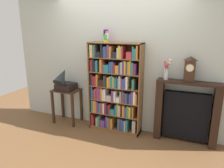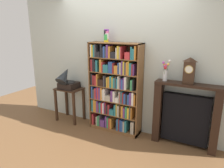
{
  "view_description": "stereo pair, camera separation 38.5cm",
  "coord_description": "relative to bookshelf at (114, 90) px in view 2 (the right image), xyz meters",
  "views": [
    {
      "loc": [
        1.32,
        -3.38,
        1.92
      ],
      "look_at": [
        -0.07,
        0.08,
        0.92
      ],
      "focal_mm": 33.08,
      "sensor_mm": 36.0,
      "label": 1
    },
    {
      "loc": [
        1.67,
        -3.22,
        1.92
      ],
      "look_at": [
        -0.07,
        0.08,
        0.92
      ],
      "focal_mm": 33.08,
      "sensor_mm": 36.0,
      "label": 2
    }
  ],
  "objects": [
    {
      "name": "wall_back",
      "position": [
        0.12,
        0.2,
        0.49
      ],
      "size": [
        4.78,
        0.08,
        2.6
      ],
      "primitive_type": "cube",
      "color": "beige",
      "rests_on": "ground"
    },
    {
      "name": "mantel_clock",
      "position": [
        1.28,
        0.04,
        0.48
      ],
      "size": [
        0.17,
        0.11,
        0.41
      ],
      "color": "#382316",
      "rests_on": "fireplace_mantel"
    },
    {
      "name": "flower_vase",
      "position": [
        0.92,
        0.03,
        0.44
      ],
      "size": [
        0.13,
        0.16,
        0.35
      ],
      "color": "silver",
      "rests_on": "fireplace_mantel"
    },
    {
      "name": "gramophone",
      "position": [
        -1.05,
        -0.11,
        0.1
      ],
      "size": [
        0.36,
        0.49,
        0.5
      ],
      "color": "black",
      "rests_on": "side_table_left"
    },
    {
      "name": "fireplace_mantel",
      "position": [
        1.29,
        0.06,
        -0.27
      ],
      "size": [
        1.03,
        0.24,
        1.09
      ],
      "color": "black",
      "rests_on": "ground"
    },
    {
      "name": "bookshelf",
      "position": [
        0.0,
        0.0,
        0.0
      ],
      "size": [
        0.99,
        0.3,
        1.69
      ],
      "color": "brown",
      "rests_on": "ground"
    },
    {
      "name": "ground_plane",
      "position": [
        0.01,
        -0.07,
        -0.82
      ],
      "size": [
        7.78,
        6.4,
        0.02
      ],
      "primitive_type": "cube",
      "color": "brown"
    },
    {
      "name": "cup_stack",
      "position": [
        -0.17,
        0.02,
        0.99
      ],
      "size": [
        0.09,
        0.09,
        0.23
      ],
      "color": "yellow",
      "rests_on": "bookshelf"
    },
    {
      "name": "side_table_left",
      "position": [
        -1.05,
        -0.04,
        -0.29
      ],
      "size": [
        0.54,
        0.4,
        0.71
      ],
      "color": "#382316",
      "rests_on": "ground"
    }
  ]
}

